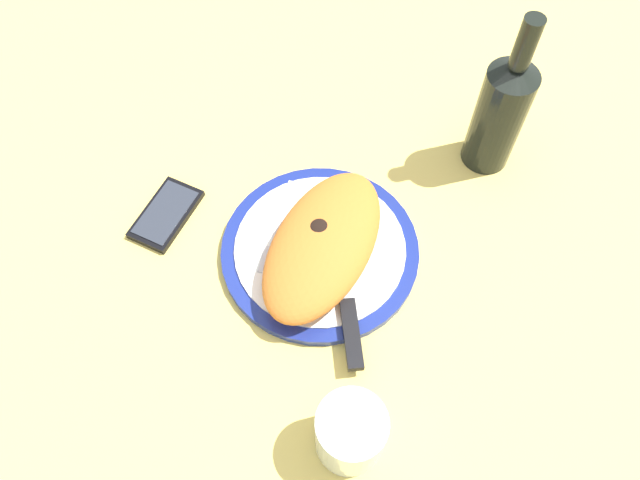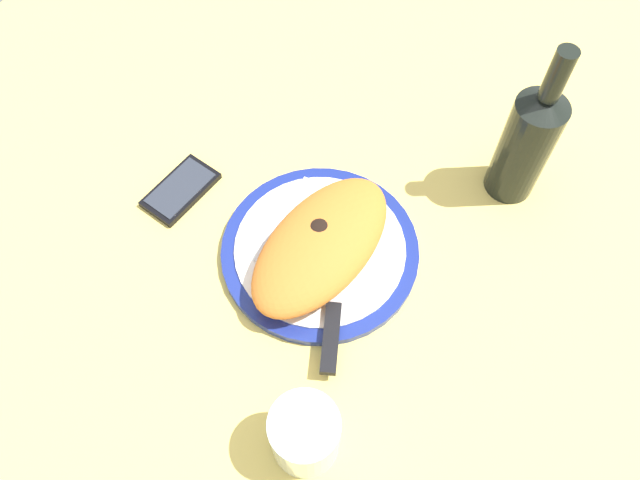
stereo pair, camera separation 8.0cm
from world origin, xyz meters
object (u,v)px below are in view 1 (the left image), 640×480
calzone (323,244)px  wine_bottle (501,112)px  fork (276,235)px  water_glass (350,434)px  plate (320,250)px  knife (349,313)px  smartphone (166,214)px

calzone → wine_bottle: (-24.49, 17.81, 5.50)cm
fork → water_glass: 28.84cm
water_glass → wine_bottle: wine_bottle is taller
wine_bottle → fork: bearing=-46.4°
plate → calzone: calzone is taller
knife → wine_bottle: bearing=159.2°
smartphone → water_glass: 40.45cm
wine_bottle → calzone: bearing=-36.0°
calzone → smartphone: (0.05, -23.41, -3.93)cm
smartphone → wine_bottle: (-24.55, 41.23, 9.42)cm
knife → smartphone: knife is taller
wine_bottle → knife: bearing=-20.8°
plate → water_glass: water_glass is taller
smartphone → wine_bottle: size_ratio=0.45×
knife → water_glass: 15.69cm
plate → water_glass: bearing=25.4°
calzone → wine_bottle: wine_bottle is taller
water_glass → knife: bearing=-163.1°
calzone → fork: calzone is taller
plate → knife: knife is taller
fork → knife: (8.13, 12.71, 0.29)cm
plate → fork: fork is taller
calzone → water_glass: bearing=24.9°
knife → water_glass: size_ratio=2.18×
fork → wine_bottle: size_ratio=0.59×
fork → knife: knife is taller
calzone → fork: (-0.87, -6.96, -2.63)cm
calzone → fork: 7.49cm
fork → smartphone: 16.53cm
fork → knife: size_ratio=0.73×
water_glass → calzone: bearing=-155.1°
calzone → fork: bearing=-97.1°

